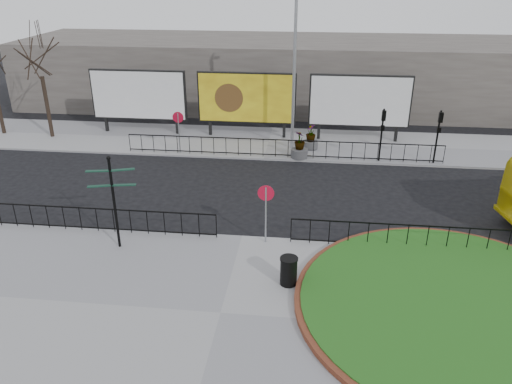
# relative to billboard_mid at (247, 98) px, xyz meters

# --- Properties ---
(ground) EXTENTS (90.00, 90.00, 0.00)m
(ground) POSITION_rel_billboard_mid_xyz_m (1.50, -12.97, -2.60)
(ground) COLOR black
(ground) RESTS_ON ground
(pavement_near) EXTENTS (30.00, 10.00, 0.12)m
(pavement_near) POSITION_rel_billboard_mid_xyz_m (1.50, -17.97, -2.54)
(pavement_near) COLOR gray
(pavement_near) RESTS_ON ground
(pavement_far) EXTENTS (44.00, 6.00, 0.12)m
(pavement_far) POSITION_rel_billboard_mid_xyz_m (1.50, -0.97, -2.54)
(pavement_far) COLOR gray
(pavement_far) RESTS_ON ground
(brick_edge) EXTENTS (10.40, 10.40, 0.18)m
(brick_edge) POSITION_rel_billboard_mid_xyz_m (9.00, -16.97, -2.39)
(brick_edge) COLOR brown
(brick_edge) RESTS_ON pavement_near
(grass_lawn) EXTENTS (10.00, 10.00, 0.22)m
(grass_lawn) POSITION_rel_billboard_mid_xyz_m (9.00, -16.97, -2.37)
(grass_lawn) COLOR #245516
(grass_lawn) RESTS_ON pavement_near
(railing_near_left) EXTENTS (10.00, 0.10, 1.10)m
(railing_near_left) POSITION_rel_billboard_mid_xyz_m (-4.50, -13.27, -1.93)
(railing_near_left) COLOR black
(railing_near_left) RESTS_ON pavement_near
(railing_near_right) EXTENTS (9.00, 0.10, 1.10)m
(railing_near_right) POSITION_rel_billboard_mid_xyz_m (8.00, -13.27, -1.93)
(railing_near_right) COLOR black
(railing_near_right) RESTS_ON pavement_near
(railing_far) EXTENTS (18.00, 0.10, 1.10)m
(railing_far) POSITION_rel_billboard_mid_xyz_m (2.50, -3.67, -1.93)
(railing_far) COLOR black
(railing_far) RESTS_ON pavement_far
(speed_sign_far) EXTENTS (0.64, 0.07, 2.47)m
(speed_sign_far) POSITION_rel_billboard_mid_xyz_m (-3.50, -3.57, -0.68)
(speed_sign_far) COLOR gray
(speed_sign_far) RESTS_ON pavement_far
(speed_sign_near) EXTENTS (0.64, 0.07, 2.47)m
(speed_sign_near) POSITION_rel_billboard_mid_xyz_m (2.50, -13.37, -0.68)
(speed_sign_near) COLOR gray
(speed_sign_near) RESTS_ON pavement_near
(billboard_left) EXTENTS (6.20, 0.31, 4.10)m
(billboard_left) POSITION_rel_billboard_mid_xyz_m (-7.00, 0.00, 0.00)
(billboard_left) COLOR black
(billboard_left) RESTS_ON pavement_far
(billboard_mid) EXTENTS (6.20, 0.31, 4.10)m
(billboard_mid) POSITION_rel_billboard_mid_xyz_m (0.00, 0.00, 0.00)
(billboard_mid) COLOR black
(billboard_mid) RESTS_ON pavement_far
(billboard_right) EXTENTS (6.20, 0.31, 4.10)m
(billboard_right) POSITION_rel_billboard_mid_xyz_m (7.00, 0.00, 0.00)
(billboard_right) COLOR black
(billboard_right) RESTS_ON pavement_far
(lamp_post) EXTENTS (0.74, 0.18, 9.23)m
(lamp_post) POSITION_rel_billboard_mid_xyz_m (3.01, -1.97, 2.23)
(lamp_post) COLOR gray
(lamp_post) RESTS_ON pavement_far
(signal_pole_a) EXTENTS (0.22, 0.26, 3.00)m
(signal_pole_a) POSITION_rel_billboard_mid_xyz_m (8.00, -3.63, -0.50)
(signal_pole_a) COLOR black
(signal_pole_a) RESTS_ON pavement_far
(signal_pole_b) EXTENTS (0.22, 0.26, 3.00)m
(signal_pole_b) POSITION_rel_billboard_mid_xyz_m (11.00, -3.63, -0.50)
(signal_pole_b) COLOR black
(signal_pole_b) RESTS_ON pavement_far
(tree_left) EXTENTS (2.00, 2.00, 7.00)m
(tree_left) POSITION_rel_billboard_mid_xyz_m (-12.50, -1.47, 1.02)
(tree_left) COLOR #2D2119
(tree_left) RESTS_ON pavement_far
(building_backdrop) EXTENTS (40.00, 10.00, 5.00)m
(building_backdrop) POSITION_rel_billboard_mid_xyz_m (1.50, 9.03, -0.10)
(building_backdrop) COLOR #68615B
(building_backdrop) RESTS_ON ground
(fingerpost_sign) EXTENTS (1.77, 0.68, 3.79)m
(fingerpost_sign) POSITION_rel_billboard_mid_xyz_m (-3.18, -14.35, -0.19)
(fingerpost_sign) COLOR black
(fingerpost_sign) RESTS_ON pavement_near
(litter_bin) EXTENTS (0.63, 0.63, 1.04)m
(litter_bin) POSITION_rel_billboard_mid_xyz_m (3.56, -16.13, -1.95)
(litter_bin) COLOR black
(litter_bin) RESTS_ON pavement_near
(planter_b) EXTENTS (0.97, 0.97, 1.56)m
(planter_b) POSITION_rel_billboard_mid_xyz_m (3.50, -3.57, -1.88)
(planter_b) COLOR #4C4C4F
(planter_b) RESTS_ON pavement_far
(planter_c) EXTENTS (0.90, 0.90, 1.51)m
(planter_c) POSITION_rel_billboard_mid_xyz_m (4.11, -1.97, -1.88)
(planter_c) COLOR #4C4C4F
(planter_c) RESTS_ON pavement_far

